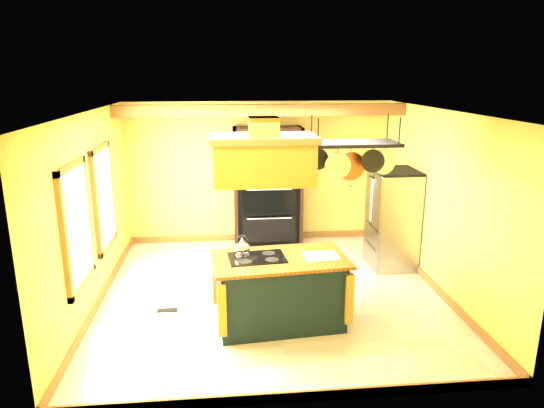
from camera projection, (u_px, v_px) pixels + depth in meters
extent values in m
plane|color=beige|center=(272.00, 294.00, 7.26)|extent=(5.00, 5.00, 0.00)
plane|color=white|center=(272.00, 111.00, 6.56)|extent=(5.00, 5.00, 0.00)
cube|color=gold|center=(259.00, 173.00, 9.31)|extent=(5.00, 0.02, 2.70)
cube|color=gold|center=(298.00, 278.00, 4.51)|extent=(5.00, 0.02, 2.70)
cube|color=gold|center=(92.00, 212.00, 6.67)|extent=(0.02, 5.00, 2.70)
cube|color=gold|center=(440.00, 203.00, 7.15)|extent=(0.02, 5.00, 2.70)
cube|color=olive|center=(262.00, 110.00, 8.22)|extent=(5.00, 0.15, 0.20)
cube|color=olive|center=(77.00, 226.00, 5.89)|extent=(0.06, 1.06, 1.56)
cube|color=white|center=(79.00, 226.00, 5.90)|extent=(0.02, 0.85, 1.34)
cube|color=olive|center=(104.00, 198.00, 7.24)|extent=(0.06, 1.06, 1.56)
cube|color=white|center=(105.00, 198.00, 7.24)|extent=(0.02, 0.85, 1.34)
cube|color=black|center=(280.00, 292.00, 6.30)|extent=(1.65, 1.00, 0.88)
cube|color=brown|center=(280.00, 259.00, 6.18)|extent=(1.80, 1.11, 0.04)
cube|color=black|center=(257.00, 258.00, 6.17)|extent=(0.76, 0.56, 0.01)
ellipsoid|color=silver|center=(242.00, 248.00, 6.22)|extent=(0.20, 0.20, 0.16)
cube|color=white|center=(321.00, 256.00, 6.20)|extent=(0.46, 0.37, 0.02)
cube|color=#AE7E2B|center=(264.00, 163.00, 5.84)|extent=(1.20, 0.64, 0.51)
cube|color=olive|center=(264.00, 138.00, 5.76)|extent=(1.27, 0.72, 0.08)
cube|color=#AE7E2B|center=(264.00, 129.00, 5.73)|extent=(0.35, 0.35, 0.29)
cube|color=black|center=(354.00, 143.00, 5.88)|extent=(1.08, 0.54, 0.04)
cylinder|color=black|center=(318.00, 132.00, 5.59)|extent=(0.02, 0.02, 0.33)
cylinder|color=black|center=(388.00, 128.00, 6.10)|extent=(0.02, 0.02, 0.33)
cylinder|color=black|center=(317.00, 159.00, 6.00)|extent=(0.28, 0.03, 0.28)
cylinder|color=silver|center=(338.00, 166.00, 5.83)|extent=(0.32, 0.03, 0.32)
cylinder|color=#BD5F2F|center=(350.00, 166.00, 6.07)|extent=(0.37, 0.03, 0.37)
cylinder|color=black|center=(373.00, 161.00, 5.85)|extent=(0.28, 0.03, 0.28)
cylinder|color=silver|center=(384.00, 162.00, 6.09)|extent=(0.32, 0.03, 0.32)
cube|color=#94989C|center=(393.00, 220.00, 8.15)|extent=(0.68, 0.83, 1.63)
cube|color=#94989C|center=(377.00, 203.00, 7.82)|extent=(0.03, 0.40, 0.88)
cube|color=#94989C|center=(370.00, 197.00, 8.22)|extent=(0.03, 0.40, 0.88)
cube|color=#94989C|center=(371.00, 245.00, 8.23)|extent=(0.03, 0.80, 0.68)
cube|color=black|center=(390.00, 263.00, 8.36)|extent=(0.64, 0.79, 0.06)
cube|color=black|center=(267.00, 185.00, 9.34)|extent=(1.27, 0.06, 2.25)
cube|color=black|center=(236.00, 188.00, 9.05)|extent=(0.06, 0.54, 2.25)
cube|color=black|center=(300.00, 187.00, 9.16)|extent=(0.06, 0.54, 2.25)
cube|color=black|center=(268.00, 180.00, 9.07)|extent=(1.27, 0.54, 0.05)
cube|color=black|center=(268.00, 210.00, 9.25)|extent=(1.15, 0.44, 1.21)
cube|color=black|center=(269.00, 201.00, 8.88)|extent=(0.99, 0.04, 0.54)
cube|color=black|center=(269.00, 229.00, 9.02)|extent=(0.99, 0.04, 0.49)
cube|color=black|center=(268.00, 167.00, 9.00)|extent=(1.15, 0.48, 0.02)
cube|color=black|center=(268.00, 153.00, 8.94)|extent=(1.15, 0.48, 0.02)
cube|color=black|center=(268.00, 139.00, 8.87)|extent=(1.15, 0.48, 0.03)
cylinder|color=white|center=(251.00, 165.00, 8.91)|extent=(0.22, 0.22, 0.07)
cylinder|color=#458EC1|center=(287.00, 147.00, 8.89)|extent=(0.10, 0.10, 0.17)
cube|color=black|center=(167.00, 310.00, 6.75)|extent=(0.28, 0.12, 0.01)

